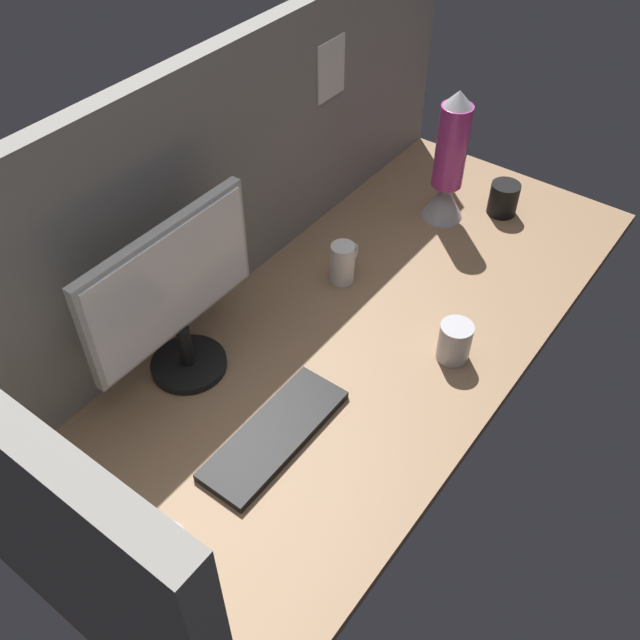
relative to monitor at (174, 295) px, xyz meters
The scene contains 10 objects.
ground_plane 48.65cm from the monitor, 36.54° to the right, with size 180.00×80.00×3.00cm, color #8C6B4C.
cubicle_wall_back 37.26cm from the monitor, 20.01° to the left, with size 180.00×5.50×63.56cm.
cubicle_wall_side 59.88cm from the monitor, 154.87° to the right, with size 5.00×80.00×63.56cm, color gray.
monitor is the anchor object (origin of this frame).
keyboard 37.17cm from the monitor, 96.81° to the right, with size 37.00×13.00×2.00cm, color black.
mouse 50.63cm from the monitor, 138.45° to the right, with size 5.60×9.60×3.40cm, color silver.
mug_ceramic_white 51.84cm from the monitor, 13.60° to the right, with size 10.32×6.48×11.54cm.
mug_black_travel 107.42cm from the monitor, 17.58° to the right, with size 8.65×8.65×9.85cm.
mug_steel 65.95cm from the monitor, 50.59° to the right, with size 7.94×7.94×10.29cm.
lava_lamp 91.07cm from the monitor, 11.76° to the right, with size 12.18×12.18×39.87cm.
Camera 1 is at (-104.31, -67.01, 125.29)cm, focal length 39.40 mm.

